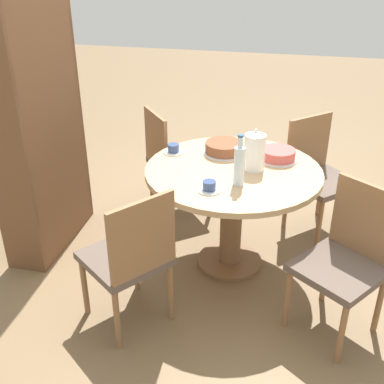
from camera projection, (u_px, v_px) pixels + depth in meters
The scene contains 13 objects.
ground_plane at pixel (229, 263), 3.36m from camera, with size 14.00×14.00×0.00m, color brown.
dining_table at pixel (232, 191), 3.09m from camera, with size 1.11×1.11×0.72m.
chair_a at pixel (173, 160), 3.78m from camera, with size 0.59×0.59×0.87m.
chair_b at pixel (130, 256), 2.63m from camera, with size 0.59×0.59×0.87m.
chair_c at pixel (346, 258), 2.62m from camera, with size 0.59×0.59×0.87m.
chair_d at pixel (318, 173), 3.57m from camera, with size 0.59×0.59×0.87m.
bookshelf at pixel (38, 116), 3.17m from camera, with size 0.81×0.28×1.97m.
coffee_pot at pixel (255, 151), 2.95m from camera, with size 0.13×0.13×0.27m.
water_bottle at pixel (239, 165), 2.77m from camera, with size 0.06×0.06×0.31m.
cake_main at pixel (224, 148), 3.22m from camera, with size 0.28×0.28×0.08m.
cake_second at pixel (278, 155), 3.12m from camera, with size 0.25×0.25×0.08m.
cup_a at pixel (209, 187), 2.75m from camera, with size 0.14×0.14×0.06m.
cup_b at pixel (173, 149), 3.23m from camera, with size 0.14×0.14×0.06m.
Camera 1 is at (-2.73, -0.35, 2.01)m, focal length 45.00 mm.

